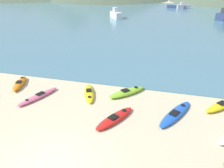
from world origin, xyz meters
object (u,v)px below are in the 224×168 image
object	(u,v)px
kayak_on_sand_2	(175,114)
kayak_on_sand_5	(38,96)
kayak_on_sand_3	(115,118)
moored_boat_3	(183,6)
kayak_on_sand_6	(127,92)
kayak_on_sand_7	(20,83)
kayak_on_sand_0	(89,93)
moored_boat_0	(177,7)
moored_boat_1	(116,15)
kayak_on_sand_8	(223,105)

from	to	relation	value
kayak_on_sand_2	kayak_on_sand_5	bearing A→B (deg)	-178.71
kayak_on_sand_3	moored_boat_3	xyz separation A→B (m)	(5.15, 57.94, 0.53)
kayak_on_sand_6	kayak_on_sand_7	size ratio (longest dim) A/B	1.00
kayak_on_sand_2	moored_boat_3	xyz separation A→B (m)	(1.83, 56.56, 0.54)
kayak_on_sand_0	kayak_on_sand_2	bearing A→B (deg)	-10.95
kayak_on_sand_2	moored_boat_0	bearing A→B (deg)	90.04
kayak_on_sand_6	moored_boat_3	world-z (taller)	moored_boat_3
kayak_on_sand_7	moored_boat_1	distance (m)	33.43
moored_boat_0	kayak_on_sand_0	bearing A→B (deg)	-95.89
kayak_on_sand_2	moored_boat_0	size ratio (longest dim) A/B	0.66
kayak_on_sand_3	moored_boat_0	distance (m)	58.57
kayak_on_sand_8	moored_boat_3	world-z (taller)	moored_boat_3
kayak_on_sand_0	kayak_on_sand_8	distance (m)	8.72
kayak_on_sand_5	moored_boat_0	bearing A→B (deg)	81.16
kayak_on_sand_3	kayak_on_sand_7	world-z (taller)	kayak_on_sand_7
kayak_on_sand_5	moored_boat_3	size ratio (longest dim) A/B	0.83
kayak_on_sand_3	kayak_on_sand_8	size ratio (longest dim) A/B	1.04
kayak_on_sand_3	kayak_on_sand_2	bearing A→B (deg)	22.51
moored_boat_1	kayak_on_sand_3	bearing A→B (deg)	-75.97
kayak_on_sand_5	moored_boat_0	size ratio (longest dim) A/B	0.60
kayak_on_sand_5	kayak_on_sand_8	world-z (taller)	kayak_on_sand_8
kayak_on_sand_3	moored_boat_3	distance (m)	58.17
kayak_on_sand_5	kayak_on_sand_7	bearing A→B (deg)	150.95
kayak_on_sand_0	kayak_on_sand_3	size ratio (longest dim) A/B	0.95
kayak_on_sand_6	moored_boat_3	distance (m)	54.94
kayak_on_sand_2	kayak_on_sand_7	bearing A→B (deg)	174.21
moored_boat_0	kayak_on_sand_8	bearing A→B (deg)	-86.99
kayak_on_sand_5	kayak_on_sand_2	bearing A→B (deg)	1.29
kayak_on_sand_6	moored_boat_1	distance (m)	33.93
kayak_on_sand_5	kayak_on_sand_8	bearing A→B (deg)	9.59
kayak_on_sand_0	kayak_on_sand_7	distance (m)	5.57
kayak_on_sand_3	moored_boat_1	size ratio (longest dim) A/B	0.76
moored_boat_1	moored_boat_3	size ratio (longest dim) A/B	1.03
kayak_on_sand_3	kayak_on_sand_5	distance (m)	5.75
kayak_on_sand_2	kayak_on_sand_6	bearing A→B (deg)	150.45
moored_boat_3	kayak_on_sand_0	bearing A→B (deg)	-97.85
moored_boat_3	kayak_on_sand_8	bearing A→B (deg)	-88.91
kayak_on_sand_8	kayak_on_sand_3	bearing A→B (deg)	-152.90
kayak_on_sand_8	kayak_on_sand_0	bearing A→B (deg)	-175.59
kayak_on_sand_0	kayak_on_sand_5	distance (m)	3.40
kayak_on_sand_0	kayak_on_sand_8	size ratio (longest dim) A/B	0.99
kayak_on_sand_3	kayak_on_sand_8	distance (m)	6.96
kayak_on_sand_0	moored_boat_3	size ratio (longest dim) A/B	0.74
moored_boat_0	moored_boat_1	world-z (taller)	moored_boat_1
kayak_on_sand_6	moored_boat_0	distance (m)	55.33
kayak_on_sand_0	kayak_on_sand_7	world-z (taller)	kayak_on_sand_7
kayak_on_sand_0	kayak_on_sand_6	distance (m)	2.63
kayak_on_sand_7	moored_boat_0	bearing A→B (deg)	78.53
kayak_on_sand_5	moored_boat_1	bearing A→B (deg)	95.52
kayak_on_sand_0	kayak_on_sand_7	xyz separation A→B (m)	(-5.57, 0.03, 0.05)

